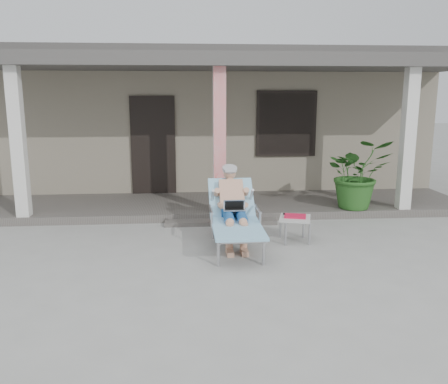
{
  "coord_description": "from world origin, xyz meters",
  "views": [
    {
      "loc": [
        -0.61,
        -6.32,
        2.3
      ],
      "look_at": [
        -0.04,
        0.6,
        0.85
      ],
      "focal_mm": 38.0,
      "sensor_mm": 36.0,
      "label": 1
    }
  ],
  "objects": [
    {
      "name": "potted_palm",
      "position": [
        2.63,
        2.27,
        0.81
      ],
      "size": [
        1.25,
        1.1,
        1.33
      ],
      "primitive_type": "imported",
      "rotation": [
        0.0,
        0.0,
        -0.06
      ],
      "color": "#26591E",
      "rests_on": "porch_deck"
    },
    {
      "name": "porch_step",
      "position": [
        0.0,
        1.85,
        0.04
      ],
      "size": [
        2.0,
        0.3,
        0.07
      ],
      "primitive_type": "cube",
      "color": "#605B56",
      "rests_on": "ground"
    },
    {
      "name": "house",
      "position": [
        0.0,
        6.5,
        1.67
      ],
      "size": [
        10.4,
        5.4,
        3.3
      ],
      "color": "gray",
      "rests_on": "ground"
    },
    {
      "name": "porch_overhang",
      "position": [
        0.0,
        2.95,
        2.79
      ],
      "size": [
        10.0,
        2.3,
        2.85
      ],
      "color": "silver",
      "rests_on": "porch_deck"
    },
    {
      "name": "ground",
      "position": [
        0.0,
        0.0,
        0.0
      ],
      "size": [
        60.0,
        60.0,
        0.0
      ],
      "primitive_type": "plane",
      "color": "#9E9E99",
      "rests_on": "ground"
    },
    {
      "name": "lounger",
      "position": [
        0.11,
        0.67,
        0.76
      ],
      "size": [
        0.72,
        1.91,
        1.24
      ],
      "rotation": [
        0.0,
        0.0,
        0.0
      ],
      "color": "#B7B7BC",
      "rests_on": "ground"
    },
    {
      "name": "porch_deck",
      "position": [
        0.0,
        3.0,
        0.07
      ],
      "size": [
        10.0,
        2.0,
        0.15
      ],
      "primitive_type": "cube",
      "color": "#605B56",
      "rests_on": "ground"
    },
    {
      "name": "side_table",
      "position": [
        1.09,
        0.76,
        0.36
      ],
      "size": [
        0.58,
        0.58,
        0.43
      ],
      "rotation": [
        0.0,
        0.0,
        -0.27
      ],
      "color": "#B9B9B4",
      "rests_on": "ground"
    }
  ]
}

